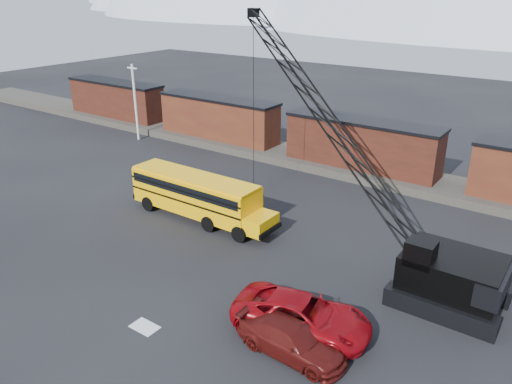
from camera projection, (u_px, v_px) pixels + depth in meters
ground at (192, 286)px, 27.66m from camera, size 160.00×160.00×0.00m
gravel_berm at (360, 170)px, 44.10m from camera, size 120.00×5.00×0.70m
boxcar_west_far at (116, 99)px, 60.26m from camera, size 13.70×3.10×4.17m
boxcar_west_near at (219, 117)px, 51.72m from camera, size 13.70×3.10×4.17m
boxcar_mid at (362, 144)px, 43.18m from camera, size 13.70×3.10×4.17m
utility_pole at (135, 101)px, 52.44m from camera, size 1.40×0.24×8.00m
snow_patch at (145, 327)px, 24.38m from camera, size 1.40×0.90×0.02m
school_bus at (199, 195)px, 35.07m from camera, size 11.65×2.65×3.19m
red_pickup at (302, 316)px, 23.70m from camera, size 7.11×4.24×1.85m
maroon_suv at (292, 339)px, 22.38m from camera, size 5.32×2.30×1.53m
crawler_crane at (328, 120)px, 30.22m from camera, size 19.88×8.38×14.22m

